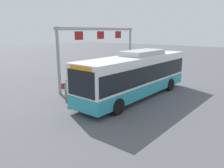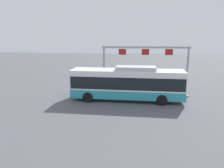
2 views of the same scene
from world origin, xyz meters
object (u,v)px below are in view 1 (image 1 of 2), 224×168
bus_main (136,73)px  trash_bin (143,74)px  person_waiting_far (110,78)px  person_waiting_near (66,90)px  person_waiting_mid (101,81)px  person_boarding (76,85)px

bus_main → trash_bin: (-5.70, -2.61, -1.20)m
person_waiting_far → trash_bin: 5.38m
trash_bin → person_waiting_far: bearing=-1.0°
person_waiting_near → person_waiting_mid: person_waiting_mid is taller
person_boarding → person_waiting_near: size_ratio=1.00×
bus_main → person_waiting_far: bus_main is taller
person_boarding → person_waiting_far: same height
person_boarding → person_waiting_far: bearing=81.5°
person_waiting_far → trash_bin: person_waiting_far is taller
person_waiting_far → trash_bin: size_ratio=1.86×
bus_main → person_boarding: bearing=-42.3°
person_waiting_far → person_waiting_mid: bearing=-52.8°
person_waiting_far → trash_bin: (-5.36, 0.10, -0.44)m
bus_main → trash_bin: 6.38m
person_boarding → trash_bin: size_ratio=1.86×
bus_main → person_waiting_near: bus_main is taller
trash_bin → person_waiting_mid: bearing=0.3°
trash_bin → bus_main: bearing=24.6°
person_boarding → trash_bin: person_boarding is taller
person_boarding → person_waiting_near: (0.92, -0.04, -0.16)m
person_boarding → person_waiting_far: size_ratio=1.00×
person_waiting_mid → trash_bin: person_waiting_mid is taller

